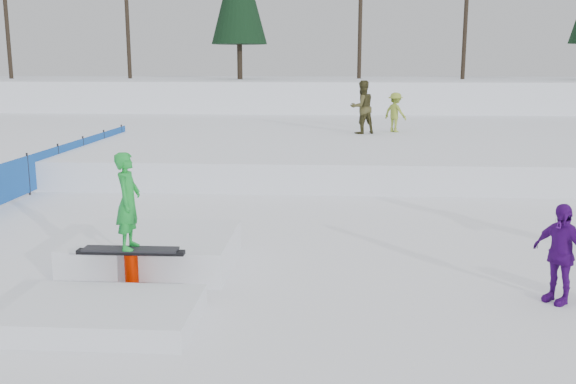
# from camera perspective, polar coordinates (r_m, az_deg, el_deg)

# --- Properties ---
(ground) EXTENTS (120.00, 120.00, 0.00)m
(ground) POSITION_cam_1_polar(r_m,az_deg,el_deg) (9.87, -3.68, -8.55)
(ground) COLOR white
(snow_berm) EXTENTS (60.00, 14.00, 2.40)m
(snow_berm) POSITION_cam_1_polar(r_m,az_deg,el_deg) (39.28, 1.90, 8.28)
(snow_berm) COLOR white
(snow_berm) RESTS_ON ground
(snow_midrise) EXTENTS (50.00, 18.00, 0.80)m
(snow_midrise) POSITION_cam_1_polar(r_m,az_deg,el_deg) (25.40, 0.89, 4.73)
(snow_midrise) COLOR white
(snow_midrise) RESTS_ON ground
(safety_fence) EXTENTS (0.05, 16.00, 1.10)m
(safety_fence) POSITION_cam_1_polar(r_m,az_deg,el_deg) (17.81, -22.08, 1.49)
(safety_fence) COLOR #154AA1
(safety_fence) RESTS_ON ground
(walker_olive) EXTENTS (1.17, 1.08, 1.93)m
(walker_olive) POSITION_cam_1_polar(r_m,az_deg,el_deg) (23.72, 6.60, 7.50)
(walker_olive) COLOR #403C1D
(walker_olive) RESTS_ON snow_midrise
(walker_ygreen) EXTENTS (1.07, 1.05, 1.47)m
(walker_ygreen) POSITION_cam_1_polar(r_m,az_deg,el_deg) (24.48, 9.52, 7.00)
(walker_ygreen) COLOR olive
(walker_ygreen) RESTS_ON snow_midrise
(spectator_purple) EXTENTS (0.79, 0.89, 1.45)m
(spectator_purple) POSITION_cam_1_polar(r_m,az_deg,el_deg) (9.88, 23.01, -5.04)
(spectator_purple) COLOR #490B79
(spectator_purple) RESTS_ON ground
(jib_rail_feature) EXTENTS (2.60, 4.40, 2.11)m
(jib_rail_feature) POSITION_cam_1_polar(r_m,az_deg,el_deg) (10.39, -12.77, -6.03)
(jib_rail_feature) COLOR white
(jib_rail_feature) RESTS_ON ground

